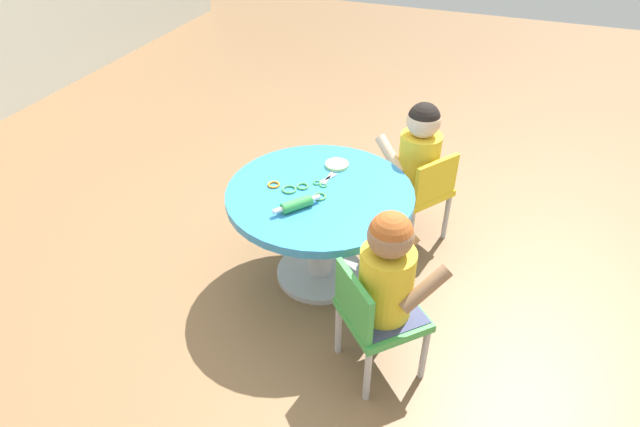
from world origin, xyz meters
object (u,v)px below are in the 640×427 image
seated_child_left (388,270)px  seated_child_right (419,150)px  child_chair_right (420,191)px  craft_scissors (323,181)px  rolling_pin (297,204)px  child_chair_left (375,316)px  craft_table (320,213)px

seated_child_left → seated_child_right: size_ratio=1.00×
child_chair_right → craft_scissors: (-0.41, 0.39, 0.21)m
child_chair_right → rolling_pin: 0.81m
child_chair_right → child_chair_left: bearing=-178.5°
seated_child_right → craft_scissors: bearing=139.9°
seated_child_left → child_chair_right: 0.94m
child_chair_left → craft_scissors: 0.71m
child_chair_left → rolling_pin: size_ratio=2.77×
seated_child_left → seated_child_right: 0.94m
child_chair_left → child_chair_right: same height
craft_scissors → seated_child_left: bearing=-138.6°
child_chair_left → craft_table: bearing=41.5°
craft_table → child_chair_right: 0.62m
seated_child_right → rolling_pin: seated_child_right is taller
craft_table → seated_child_left: 0.63m
craft_table → craft_scissors: (0.08, 0.01, 0.13)m
craft_table → craft_scissors: size_ratio=6.18×
seated_child_right → craft_scissors: (-0.43, 0.36, -0.01)m
rolling_pin → child_chair_right: bearing=-33.3°
seated_child_left → child_chair_right: bearing=3.3°
child_chair_left → seated_child_left: 0.23m
seated_child_right → seated_child_left: bearing=-174.8°
child_chair_left → child_chair_right: (0.94, 0.02, 0.00)m
child_chair_left → seated_child_right: (0.96, 0.06, 0.23)m
child_chair_left → craft_scissors: child_chair_left is taller
child_chair_left → child_chair_right: size_ratio=1.00×
craft_table → seated_child_left: bearing=-134.8°
child_chair_right → seated_child_right: seated_child_right is taller
seated_child_right → rolling_pin: size_ratio=2.63×
craft_table → rolling_pin: size_ratio=4.48×
child_chair_left → rolling_pin: bearing=57.1°
seated_child_left → craft_scissors: seated_child_left is taller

